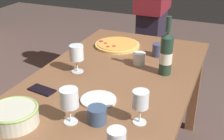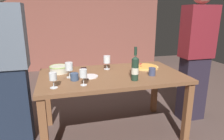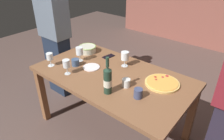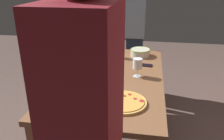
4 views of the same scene
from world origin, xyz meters
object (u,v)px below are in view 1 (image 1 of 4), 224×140
(wine_glass_far_right, at_px, (140,100))
(person_guest_left, at_px, (153,7))
(wine_glass_far_left, at_px, (117,140))
(cup_spare, at_px, (139,59))
(serving_bowl, at_px, (14,115))
(wine_glass_by_bottle, at_px, (77,54))
(cell_phone, at_px, (42,90))
(pizza, at_px, (117,45))
(cup_ceramic, at_px, (158,50))
(dining_table, at_px, (112,92))
(cup_amber, at_px, (97,115))
(side_plate, at_px, (98,100))
(wine_bottle, at_px, (166,53))
(wine_glass_near_pizza, at_px, (69,99))

(wine_glass_far_right, bearing_deg, person_guest_left, 14.02)
(wine_glass_far_left, xyz_separation_m, cup_spare, (0.87, 0.20, -0.07))
(serving_bowl, bearing_deg, wine_glass_by_bottle, 0.31)
(serving_bowl, distance_m, cup_spare, 0.87)
(wine_glass_far_left, distance_m, cell_phone, 0.67)
(wine_glass_by_bottle, height_order, wine_glass_far_left, wine_glass_by_bottle)
(pizza, height_order, cup_ceramic, cup_ceramic)
(dining_table, height_order, wine_glass_far_left, wine_glass_far_left)
(pizza, xyz_separation_m, cup_amber, (-0.90, -0.27, 0.03))
(wine_glass_far_left, relative_size, cup_amber, 1.74)
(dining_table, height_order, pizza, pizza)
(person_guest_left, bearing_deg, wine_glass_far_left, 7.36)
(cup_amber, bearing_deg, side_plate, 23.71)
(cup_amber, height_order, cup_spare, cup_spare)
(wine_glass_far_right, distance_m, cup_amber, 0.20)
(cup_spare, bearing_deg, wine_bottle, -110.57)
(cup_spare, bearing_deg, wine_glass_far_right, -161.56)
(wine_glass_far_right, bearing_deg, cup_ceramic, 9.27)
(dining_table, bearing_deg, cup_amber, -165.63)
(dining_table, height_order, cup_ceramic, cup_ceramic)
(wine_glass_far_left, height_order, cell_phone, wine_glass_far_left)
(cup_spare, distance_m, person_guest_left, 0.93)
(wine_glass_by_bottle, bearing_deg, wine_glass_far_left, -140.92)
(pizza, xyz_separation_m, cup_ceramic, (-0.06, -0.32, 0.03))
(wine_glass_by_bottle, bearing_deg, pizza, -7.24)
(wine_bottle, height_order, wine_glass_near_pizza, wine_bottle)
(dining_table, bearing_deg, wine_glass_near_pizza, 179.90)
(cup_amber, height_order, person_guest_left, person_guest_left)
(pizza, height_order, wine_glass_by_bottle, wine_glass_by_bottle)
(pizza, relative_size, cup_spare, 4.17)
(cup_spare, relative_size, side_plate, 0.43)
(dining_table, bearing_deg, wine_bottle, -57.23)
(wine_bottle, bearing_deg, serving_bowl, 146.99)
(wine_glass_by_bottle, distance_m, person_guest_left, 1.16)
(cup_ceramic, relative_size, person_guest_left, 0.05)
(serving_bowl, height_order, wine_glass_near_pizza, wine_glass_near_pizza)
(cup_ceramic, bearing_deg, person_guest_left, 18.83)
(wine_glass_near_pizza, height_order, cup_amber, wine_glass_near_pizza)
(cup_amber, bearing_deg, wine_glass_far_right, -67.75)
(cup_ceramic, bearing_deg, wine_bottle, -156.05)
(wine_glass_by_bottle, distance_m, cup_amber, 0.54)
(wine_glass_near_pizza, relative_size, cup_ceramic, 1.92)
(dining_table, xyz_separation_m, wine_glass_far_left, (-0.63, -0.28, 0.20))
(dining_table, distance_m, wine_glass_far_left, 0.72)
(cup_amber, bearing_deg, cell_phone, 70.34)
(cup_ceramic, bearing_deg, wine_glass_far_left, -173.06)
(cell_phone, height_order, person_guest_left, person_guest_left)
(dining_table, distance_m, pizza, 0.52)
(serving_bowl, distance_m, wine_glass_far_left, 0.51)
(wine_bottle, bearing_deg, wine_glass_near_pizza, 157.46)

